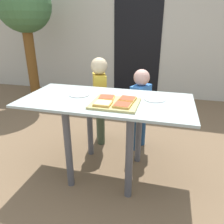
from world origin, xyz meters
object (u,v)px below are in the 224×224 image
Objects in this scene: pizza_slice_near_left at (103,103)px; cutting_board at (115,103)px; dining_table at (106,114)px; child_left at (100,95)px; pizza_slice_far_right at (127,99)px; plate_white_left at (79,94)px; backyard_tree at (24,7)px; pizza_slice_near_right at (122,105)px; child_right at (140,105)px; pizza_slice_far_left at (106,98)px; plate_white_right at (154,99)px.

cutting_board is at bearing 43.85° from pizza_slice_near_left.
dining_table is 0.63m from child_left.
pizza_slice_near_left and pizza_slice_far_right have the same top height.
pizza_slice_far_right is (0.09, 0.08, 0.02)m from cutting_board.
pizza_slice_far_right is at bearing 42.52° from pizza_slice_near_left.
dining_table is 7.91× the size of plate_white_left.
pizza_slice_far_right reaches higher than cutting_board.
backyard_tree is (-1.68, 1.18, 1.02)m from child_left.
child_right reaches higher than pizza_slice_near_right.
pizza_slice_near_left is at bearing -178.02° from pizza_slice_near_right.
child_left reaches higher than pizza_slice_far_left.
dining_table is 11.11× the size of pizza_slice_near_left.
plate_white_left is at bearing 153.35° from pizza_slice_near_right.
pizza_slice_far_right is 0.14× the size of child_left.
dining_table is 0.17m from pizza_slice_far_left.
plate_white_right reaches higher than dining_table.
plate_white_right is at bearing 50.95° from pizza_slice_near_right.
backyard_tree is at bearing 145.01° from child_left.
pizza_slice_near_left is (-0.08, -0.08, 0.02)m from cutting_board.
dining_table is 0.25m from pizza_slice_near_left.
pizza_slice_far_left is (-0.09, 0.07, 0.02)m from cutting_board.
pizza_slice_near_right is 0.51m from plate_white_left.
pizza_slice_near_right is 0.15× the size of child_right.
pizza_slice_near_right is 0.90m from child_left.
dining_table is at bearing -166.04° from plate_white_right.
child_left is at bearing -34.99° from backyard_tree.
cutting_board is 0.11m from pizza_slice_near_left.
pizza_slice_near_right is 0.75× the size of plate_white_right.
dining_table is at bearing 171.66° from pizza_slice_far_right.
child_right is at bearing 67.39° from dining_table.
child_left is (-0.28, 0.76, -0.19)m from pizza_slice_near_left.
child_right reaches higher than pizza_slice_far_right.
pizza_slice_near_left and pizza_slice_near_right have the same top height.
pizza_slice_near_left is 0.71× the size of plate_white_left.
pizza_slice_near_left is 0.84m from child_left.
cutting_board is 0.41m from plate_white_left.
pizza_slice_near_left is 0.38m from plate_white_left.
pizza_slice_far_left is at bearing -66.95° from child_left.
plate_white_right is (0.41, 0.10, 0.14)m from dining_table.
child_right reaches higher than pizza_slice_far_left.
pizza_slice_near_left is 0.93× the size of pizza_slice_far_right.
cutting_board is 0.37m from plate_white_right.
cutting_board is 0.18× the size of backyard_tree.
cutting_board is 2.60× the size of pizza_slice_far_left.
pizza_slice_far_right is 0.48m from plate_white_left.
pizza_slice_near_right is at bearing -129.05° from plate_white_right.
plate_white_right is (0.38, 0.29, -0.02)m from pizza_slice_near_left.
pizza_slice_near_right is at bearing -26.65° from plate_white_left.
child_right is at bearing -28.96° from backyard_tree.
plate_white_right is at bearing 19.53° from pizza_slice_far_left.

